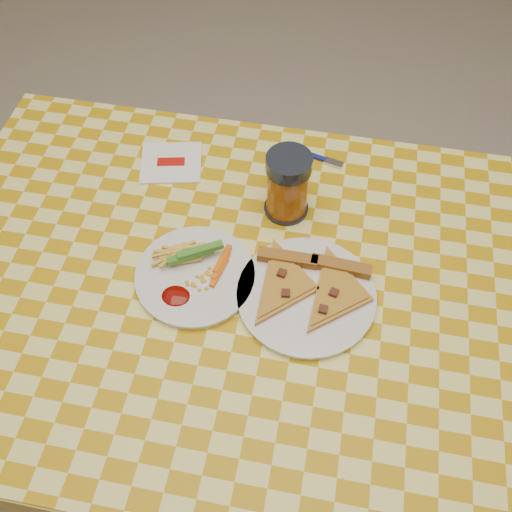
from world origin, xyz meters
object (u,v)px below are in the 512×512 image
object	(u,v)px
drink_glass	(288,185)
plate_left	(195,276)
table	(247,305)
plate_right	(306,296)

from	to	relation	value
drink_glass	plate_left	bearing A→B (deg)	-125.42
table	drink_glass	world-z (taller)	drink_glass
plate_left	plate_right	world-z (taller)	same
plate_left	table	bearing A→B (deg)	1.57
table	drink_glass	bearing A→B (deg)	77.58
plate_right	table	bearing A→B (deg)	176.59
table	drink_glass	xyz separation A→B (m)	(0.04, 0.20, 0.15)
table	plate_left	world-z (taller)	plate_left
table	plate_right	xyz separation A→B (m)	(0.11, -0.01, 0.08)
table	plate_right	bearing A→B (deg)	-3.41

